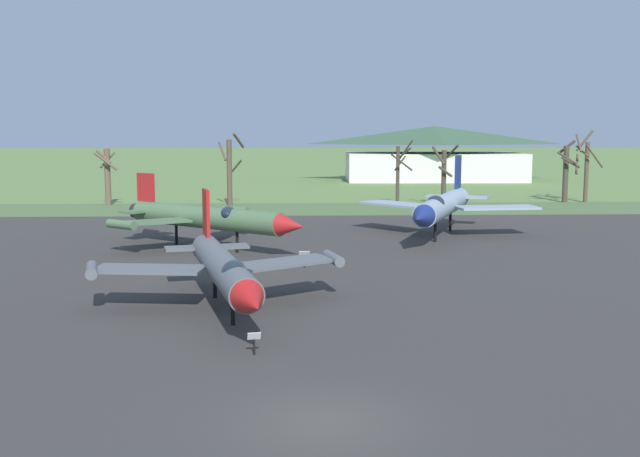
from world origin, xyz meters
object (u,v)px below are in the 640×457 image
object	(u,v)px
jet_fighter_front_right	(224,268)
visitor_building	(434,154)
jet_fighter_front_left	(442,205)
info_placard_rear_center	(304,257)
info_placard_front_right	(254,341)
jet_fighter_rear_center	(208,217)

from	to	relation	value
jet_fighter_front_right	visitor_building	world-z (taller)	visitor_building
jet_fighter_front_left	info_placard_rear_center	world-z (taller)	jet_fighter_front_left
info_placard_front_right	info_placard_rear_center	world-z (taller)	info_placard_rear_center
visitor_building	jet_fighter_rear_center	bearing A→B (deg)	-112.56
jet_fighter_front_left	info_placard_front_right	bearing A→B (deg)	-113.31
jet_fighter_front_right	info_placard_rear_center	bearing A→B (deg)	70.76
info_placard_rear_center	jet_fighter_rear_center	bearing A→B (deg)	130.92
info_placard_front_right	info_placard_rear_center	distance (m)	17.14
jet_fighter_front_left	visitor_building	size ratio (longest dim) A/B	0.58
jet_fighter_front_right	visitor_building	xyz separation A→B (m)	(25.48, 85.72, 2.19)
jet_fighter_front_right	info_placard_rear_center	size ratio (longest dim) A/B	13.92
jet_fighter_front_left	jet_fighter_front_right	size ratio (longest dim) A/B	1.15
jet_fighter_front_left	info_placard_rear_center	size ratio (longest dim) A/B	15.96
info_placard_front_right	jet_fighter_rear_center	xyz separation A→B (m)	(-4.26, 24.36, 1.65)
jet_fighter_front_right	jet_fighter_rear_center	xyz separation A→B (m)	(-2.66, 17.99, 0.16)
info_placard_front_right	visitor_building	world-z (taller)	visitor_building
info_placard_rear_center	visitor_building	bearing A→B (deg)	73.83
jet_fighter_front_right	info_placard_rear_center	world-z (taller)	jet_fighter_front_right
info_placard_front_right	jet_fighter_rear_center	world-z (taller)	jet_fighter_rear_center
info_placard_front_right	info_placard_rear_center	size ratio (longest dim) A/B	0.85
visitor_building	info_placard_rear_center	bearing A→B (deg)	-106.17
jet_fighter_rear_center	visitor_building	world-z (taller)	visitor_building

